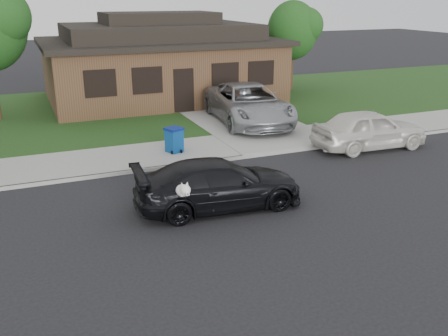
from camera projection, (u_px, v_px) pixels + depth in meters
name	position (u px, v px, depth m)	size (l,w,h in m)	color
ground	(172.00, 211.00, 13.78)	(120.00, 120.00, 0.00)	black
sidewalk	(132.00, 158.00, 18.12)	(60.00, 3.00, 0.12)	gray
curb	(142.00, 170.00, 16.82)	(60.00, 0.12, 0.12)	gray
lawn	(96.00, 112.00, 25.10)	(60.00, 13.00, 0.13)	#193814
driveway	(229.00, 114.00, 24.66)	(4.50, 13.00, 0.14)	gray
sedan	(219.00, 184.00, 13.84)	(4.83, 2.36, 1.37)	black
minivan	(249.00, 104.00, 22.53)	(2.87, 6.22, 1.73)	#9DA0A4
white_compact	(369.00, 129.00, 19.20)	(1.80, 4.48, 1.53)	silver
recycling_bin	(174.00, 140.00, 18.45)	(0.72, 0.72, 0.92)	navy
house	(161.00, 62.00, 27.61)	(12.60, 8.60, 4.65)	#422B1C
tree_1	(295.00, 29.00, 29.52)	(3.15, 3.00, 5.25)	#332114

